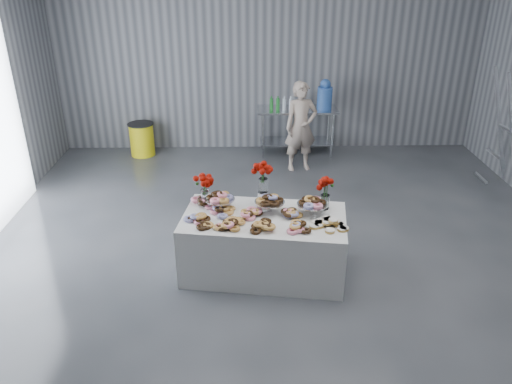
% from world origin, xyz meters
% --- Properties ---
extents(ground, '(9.00, 9.00, 0.00)m').
position_xyz_m(ground, '(0.00, 0.00, 0.00)').
color(ground, '#34363B').
rests_on(ground, ground).
extents(room_walls, '(8.04, 9.04, 4.02)m').
position_xyz_m(room_walls, '(-0.27, 0.07, 2.64)').
color(room_walls, gray).
rests_on(room_walls, ground).
extents(display_table, '(2.03, 1.27, 0.75)m').
position_xyz_m(display_table, '(-0.25, 0.11, 0.38)').
color(display_table, silver).
rests_on(display_table, ground).
extents(prep_table, '(1.50, 0.60, 0.90)m').
position_xyz_m(prep_table, '(0.54, 4.10, 0.62)').
color(prep_table, silver).
rests_on(prep_table, ground).
extents(donut_mounds, '(1.90, 1.06, 0.09)m').
position_xyz_m(donut_mounds, '(-0.25, 0.06, 0.80)').
color(donut_mounds, '#C59148').
rests_on(donut_mounds, display_table).
extents(cake_stand_left, '(0.36, 0.36, 0.17)m').
position_xyz_m(cake_stand_left, '(-0.77, 0.34, 0.89)').
color(cake_stand_left, silver).
rests_on(cake_stand_left, display_table).
extents(cake_stand_mid, '(0.36, 0.36, 0.17)m').
position_xyz_m(cake_stand_mid, '(-0.17, 0.25, 0.89)').
color(cake_stand_mid, silver).
rests_on(cake_stand_mid, display_table).
extents(cake_stand_right, '(0.36, 0.36, 0.17)m').
position_xyz_m(cake_stand_right, '(0.32, 0.18, 0.89)').
color(cake_stand_right, silver).
rests_on(cake_stand_right, display_table).
extents(danish_pile, '(0.48, 0.48, 0.11)m').
position_xyz_m(danish_pile, '(0.47, -0.15, 0.81)').
color(danish_pile, white).
rests_on(danish_pile, display_table).
extents(bouquet_left, '(0.26, 0.26, 0.42)m').
position_xyz_m(bouquet_left, '(-0.95, 0.47, 1.05)').
color(bouquet_left, white).
rests_on(bouquet_left, display_table).
extents(bouquet_right, '(0.26, 0.26, 0.42)m').
position_xyz_m(bouquet_right, '(0.49, 0.31, 1.05)').
color(bouquet_right, white).
rests_on(bouquet_right, display_table).
extents(bouquet_center, '(0.26, 0.26, 0.57)m').
position_xyz_m(bouquet_center, '(-0.24, 0.47, 1.13)').
color(bouquet_center, silver).
rests_on(bouquet_center, display_table).
extents(water_jug, '(0.28, 0.28, 0.55)m').
position_xyz_m(water_jug, '(1.04, 4.10, 1.15)').
color(water_jug, '#3F74D6').
rests_on(water_jug, prep_table).
extents(drink_bottles, '(0.54, 0.08, 0.27)m').
position_xyz_m(drink_bottles, '(0.22, 4.00, 1.04)').
color(drink_bottles, '#268C33').
rests_on(drink_bottles, prep_table).
extents(person, '(0.64, 0.49, 1.59)m').
position_xyz_m(person, '(0.52, 3.33, 0.79)').
color(person, '#CC8C93').
rests_on(person, ground).
extents(trash_barrel, '(0.49, 0.49, 0.63)m').
position_xyz_m(trash_barrel, '(-2.44, 4.10, 0.32)').
color(trash_barrel, yellow).
rests_on(trash_barrel, ground).
extents(stepladder, '(0.76, 0.49, 1.96)m').
position_xyz_m(stepladder, '(3.75, 2.59, 0.98)').
color(stepladder, silver).
rests_on(stepladder, ground).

